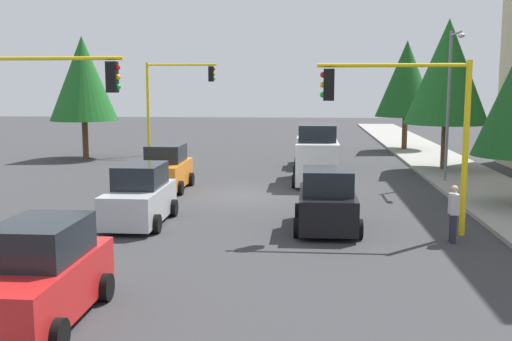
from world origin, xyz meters
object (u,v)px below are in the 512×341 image
(tree_roadside_mid, at_px, (448,72))
(car_green, at_px, (314,150))
(tree_opposite_side, at_px, (83,79))
(car_orange, at_px, (166,169))
(traffic_signal_near_left, at_px, (404,112))
(delivery_van_white, at_px, (317,156))
(traffic_signal_near_right, at_px, (42,105))
(pedestrian_crossing, at_px, (453,212))
(car_black, at_px, (327,202))
(traffic_signal_far_right, at_px, (175,90))
(car_red, at_px, (40,277))
(street_lamp_curbside, at_px, (451,90))
(car_silver, at_px, (140,197))
(tree_roadside_far, at_px, (406,79))

(tree_roadside_mid, relative_size, car_green, 1.92)
(tree_opposite_side, distance_m, car_orange, 13.75)
(traffic_signal_near_left, height_order, delivery_van_white, traffic_signal_near_left)
(traffic_signal_near_right, xyz_separation_m, tree_opposite_side, (-18.00, -5.32, 1.00))
(pedestrian_crossing, bearing_deg, car_black, -110.08)
(traffic_signal_far_right, xyz_separation_m, tree_opposite_side, (2.00, -5.26, 0.73))
(pedestrian_crossing, bearing_deg, tree_opposite_side, -136.49)
(traffic_signal_far_right, bearing_deg, tree_roadside_mid, 69.14)
(traffic_signal_far_right, height_order, car_red, traffic_signal_far_right)
(tree_roadside_mid, xyz_separation_m, pedestrian_crossing, (14.96, -3.00, -4.33))
(car_orange, xyz_separation_m, pedestrian_crossing, (8.22, 10.43, 0.01))
(tree_roadside_mid, bearing_deg, tree_opposite_side, -100.78)
(car_orange, bearing_deg, street_lamp_curbside, 100.56)
(car_red, bearing_deg, traffic_signal_near_right, -157.27)
(delivery_van_white, distance_m, car_orange, 7.04)
(traffic_signal_near_left, relative_size, traffic_signal_near_right, 0.96)
(pedestrian_crossing, bearing_deg, street_lamp_curbside, 168.24)
(traffic_signal_far_right, xyz_separation_m, car_black, (19.64, 9.12, -3.31))
(car_green, bearing_deg, delivery_van_white, 0.54)
(traffic_signal_far_right, height_order, car_green, traffic_signal_far_right)
(tree_opposite_side, height_order, pedestrian_crossing, tree_opposite_side)
(traffic_signal_near_left, distance_m, pedestrian_crossing, 3.32)
(pedestrian_crossing, bearing_deg, traffic_signal_far_right, -148.71)
(car_red, bearing_deg, street_lamp_curbside, 146.14)
(tree_roadside_mid, bearing_deg, car_red, -29.78)
(traffic_signal_near_left, distance_m, car_silver, 8.93)
(street_lamp_curbside, bearing_deg, traffic_signal_near_left, -20.33)
(street_lamp_curbside, xyz_separation_m, car_red, (17.34, -11.64, -3.45))
(traffic_signal_near_left, distance_m, traffic_signal_near_right, 11.32)
(traffic_signal_near_right, xyz_separation_m, delivery_van_white, (-9.60, 8.87, -2.65))
(traffic_signal_near_left, relative_size, tree_opposite_side, 0.71)
(street_lamp_curbside, distance_m, car_orange, 13.30)
(street_lamp_curbside, relative_size, car_orange, 1.81)
(car_black, distance_m, car_green, 15.16)
(traffic_signal_near_left, height_order, traffic_signal_near_right, traffic_signal_near_right)
(traffic_signal_near_right, distance_m, street_lamp_curbside, 17.72)
(traffic_signal_far_right, relative_size, traffic_signal_near_right, 1.08)
(traffic_signal_far_right, bearing_deg, car_orange, 10.28)
(traffic_signal_near_right, distance_m, car_green, 18.10)
(car_green, bearing_deg, car_orange, -38.50)
(car_black, xyz_separation_m, pedestrian_crossing, (1.32, 3.62, 0.01))
(tree_opposite_side, xyz_separation_m, pedestrian_crossing, (18.96, 18.00, -4.03))
(traffic_signal_far_right, height_order, tree_roadside_far, tree_roadside_far)
(car_red, height_order, pedestrian_crossing, car_red)
(traffic_signal_near_right, relative_size, car_green, 1.34)
(traffic_signal_near_left, relative_size, car_black, 1.44)
(traffic_signal_far_right, bearing_deg, tree_roadside_far, 104.70)
(car_green, bearing_deg, traffic_signal_near_left, 9.16)
(car_black, bearing_deg, street_lamp_curbside, 147.82)
(car_black, bearing_deg, car_silver, -93.29)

